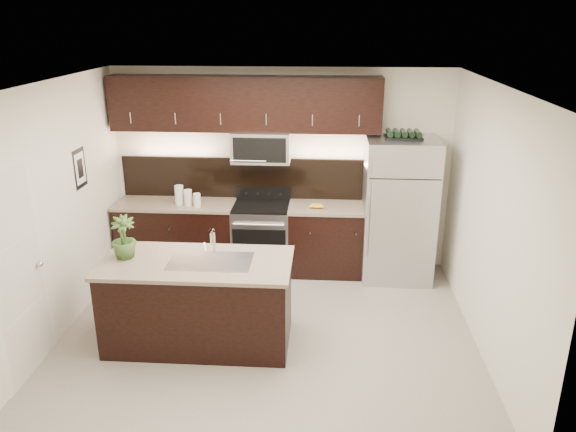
% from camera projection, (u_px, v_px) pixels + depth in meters
% --- Properties ---
extents(ground, '(4.50, 4.50, 0.00)m').
position_uv_depth(ground, '(268.00, 334.00, 6.18)').
color(ground, gray).
rests_on(ground, ground).
extents(room_walls, '(4.52, 4.02, 2.71)m').
position_uv_depth(room_walls, '(254.00, 188.00, 5.58)').
color(room_walls, silver).
rests_on(room_walls, ground).
extents(counter_run, '(3.51, 0.65, 0.94)m').
position_uv_depth(counter_run, '(247.00, 237.00, 7.64)').
color(counter_run, black).
rests_on(counter_run, ground).
extents(upper_fixtures, '(3.49, 0.40, 1.66)m').
position_uv_depth(upper_fixtures, '(247.00, 112.00, 7.22)').
color(upper_fixtures, black).
rests_on(upper_fixtures, counter_run).
extents(island, '(1.96, 0.96, 0.94)m').
position_uv_depth(island, '(199.00, 302.00, 5.91)').
color(island, black).
rests_on(island, ground).
extents(sink_faucet, '(0.84, 0.50, 0.28)m').
position_uv_depth(sink_faucet, '(211.00, 260.00, 5.75)').
color(sink_faucet, silver).
rests_on(sink_faucet, island).
extents(refrigerator, '(0.90, 0.81, 1.87)m').
position_uv_depth(refrigerator, '(398.00, 209.00, 7.30)').
color(refrigerator, '#B2B2B7').
rests_on(refrigerator, ground).
extents(wine_rack, '(0.46, 0.29, 0.11)m').
position_uv_depth(wine_rack, '(404.00, 134.00, 6.97)').
color(wine_rack, black).
rests_on(wine_rack, refrigerator).
extents(plant, '(0.32, 0.32, 0.45)m').
position_uv_depth(plant, '(123.00, 237.00, 5.76)').
color(plant, '#355321').
rests_on(plant, island).
extents(canisters, '(0.37, 0.21, 0.26)m').
position_uv_depth(canisters, '(186.00, 197.00, 7.41)').
color(canisters, silver).
rests_on(canisters, counter_run).
extents(french_press, '(0.10, 0.10, 0.28)m').
position_uv_depth(french_press, '(369.00, 200.00, 7.30)').
color(french_press, silver).
rests_on(french_press, counter_run).
extents(bananas, '(0.21, 0.16, 0.06)m').
position_uv_depth(bananas, '(313.00, 205.00, 7.34)').
color(bananas, gold).
rests_on(bananas, counter_run).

